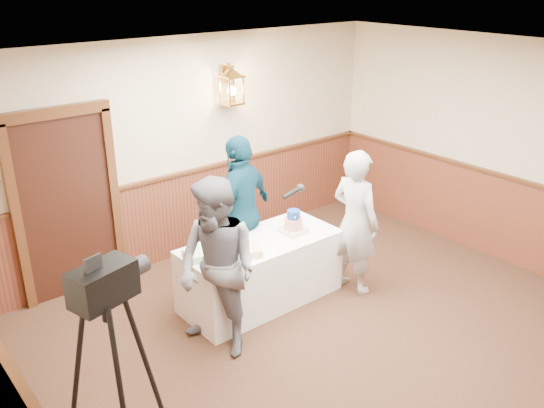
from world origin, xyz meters
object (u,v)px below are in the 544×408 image
(baker, at_px, (355,222))
(display_table, at_px, (261,271))
(tv_camera_rig, at_px, (116,387))
(assistant_p, at_px, (242,212))
(sheet_cake_green, at_px, (201,254))
(interviewer, at_px, (218,269))
(sheet_cake_yellow, at_px, (243,251))
(tiered_cake, at_px, (293,224))

(baker, bearing_deg, display_table, 60.33)
(tv_camera_rig, bearing_deg, assistant_p, 20.92)
(sheet_cake_green, xyz_separation_m, baker, (1.72, -0.56, 0.06))
(interviewer, bearing_deg, display_table, 105.09)
(display_table, bearing_deg, interviewer, -152.31)
(sheet_cake_yellow, bearing_deg, display_table, 21.61)
(sheet_cake_green, distance_m, interviewer, 0.57)
(tiered_cake, height_order, baker, baker)
(assistant_p, height_order, tv_camera_rig, assistant_p)
(tv_camera_rig, bearing_deg, display_table, 13.81)
(tiered_cake, height_order, tv_camera_rig, tv_camera_rig)
(sheet_cake_yellow, bearing_deg, sheet_cake_green, 149.16)
(baker, bearing_deg, interviewer, 85.06)
(assistant_p, bearing_deg, tv_camera_rig, 14.62)
(interviewer, height_order, tv_camera_rig, interviewer)
(sheet_cake_green, height_order, baker, baker)
(assistant_p, bearing_deg, sheet_cake_green, 3.94)
(interviewer, bearing_deg, sheet_cake_yellow, 108.71)
(assistant_p, bearing_deg, tiered_cake, 100.22)
(display_table, relative_size, assistant_p, 0.98)
(tiered_cake, height_order, sheet_cake_green, tiered_cake)
(display_table, bearing_deg, tiered_cake, -8.50)
(display_table, bearing_deg, sheet_cake_green, 173.06)
(sheet_cake_yellow, xyz_separation_m, assistant_p, (0.44, 0.61, 0.13))
(tiered_cake, xyz_separation_m, interviewer, (-1.29, -0.39, 0.04))
(sheet_cake_green, distance_m, baker, 1.80)
(tiered_cake, xyz_separation_m, tv_camera_rig, (-2.72, -1.20, -0.07))
(display_table, relative_size, tv_camera_rig, 1.03)
(interviewer, xyz_separation_m, baker, (1.87, -0.01, -0.04))
(display_table, xyz_separation_m, interviewer, (-0.87, -0.46, 0.52))
(interviewer, distance_m, baker, 1.87)
(sheet_cake_yellow, bearing_deg, baker, -13.96)
(display_table, distance_m, interviewer, 1.11)
(tiered_cake, distance_m, baker, 0.71)
(display_table, xyz_separation_m, tiered_cake, (0.42, -0.06, 0.48))
(tiered_cake, relative_size, sheet_cake_green, 0.81)
(sheet_cake_yellow, relative_size, tv_camera_rig, 0.21)
(display_table, relative_size, interviewer, 1.01)
(tiered_cake, distance_m, sheet_cake_green, 1.15)
(sheet_cake_green, relative_size, interviewer, 0.19)
(assistant_p, bearing_deg, sheet_cake_yellow, 32.79)
(sheet_cake_yellow, xyz_separation_m, tv_camera_rig, (-1.95, -1.13, -0.00))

